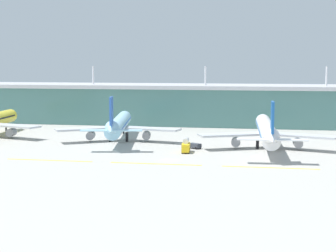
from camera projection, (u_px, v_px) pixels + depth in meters
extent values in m
plane|color=#A8A59E|center=(170.00, 160.00, 173.29)|extent=(600.00, 600.00, 0.00)
cube|color=slate|center=(207.00, 107.00, 272.17)|extent=(280.00, 28.00, 17.84)
cube|color=#B2B2B7|center=(207.00, 87.00, 271.05)|extent=(288.00, 34.00, 1.80)
cylinder|color=silver|center=(93.00, 75.00, 275.01)|extent=(0.90, 0.90, 9.00)
cylinder|color=silver|center=(205.00, 76.00, 264.97)|extent=(0.90, 0.90, 9.00)
cylinder|color=silver|center=(327.00, 76.00, 254.93)|extent=(0.90, 0.90, 9.00)
cone|color=yellow|center=(13.00, 115.00, 253.18)|extent=(5.81, 4.42, 5.51)
cube|color=#B7BABF|center=(13.00, 126.00, 221.98)|extent=(24.93, 13.70, 0.70)
cylinder|color=gray|center=(11.00, 132.00, 223.85)|extent=(3.54, 4.74, 3.20)
cylinder|color=black|center=(6.00, 127.00, 245.79)|extent=(0.70, 0.70, 3.60)
cylinder|color=#9ED1EA|center=(119.00, 124.00, 216.49)|extent=(14.89, 52.44, 5.80)
cone|color=#9ED1EA|center=(125.00, 117.00, 244.42)|extent=(6.13, 4.91, 5.51)
cone|color=#9ED1EA|center=(111.00, 130.00, 187.42)|extent=(6.02, 7.39, 5.72)
cube|color=#2D5BB7|center=(111.00, 111.00, 187.68)|extent=(1.81, 6.42, 9.50)
cube|color=#9ED1EA|center=(95.00, 130.00, 187.97)|extent=(10.41, 4.91, 0.36)
cube|color=#9ED1EA|center=(128.00, 130.00, 187.92)|extent=(10.41, 4.91, 0.36)
cube|color=#B7BABF|center=(87.00, 129.00, 212.30)|extent=(23.94, 18.52, 0.70)
cylinder|color=gray|center=(91.00, 135.00, 214.04)|extent=(3.94, 4.99, 3.20)
cube|color=#B7BABF|center=(149.00, 129.00, 212.18)|extent=(24.89, 11.59, 0.70)
cylinder|color=gray|center=(147.00, 135.00, 213.94)|extent=(3.94, 4.99, 3.20)
cylinder|color=black|center=(124.00, 130.00, 236.48)|extent=(0.70, 0.70, 3.60)
cylinder|color=black|center=(110.00, 137.00, 214.06)|extent=(1.10, 1.10, 3.60)
cylinder|color=black|center=(127.00, 137.00, 214.03)|extent=(1.10, 1.10, 3.60)
cube|color=#2D5BB7|center=(119.00, 123.00, 216.44)|extent=(14.01, 47.30, 0.60)
cylinder|color=white|center=(266.00, 130.00, 197.73)|extent=(9.17, 60.16, 5.80)
cone|color=white|center=(263.00, 121.00, 229.23)|extent=(5.73, 4.30, 5.51)
cone|color=white|center=(272.00, 139.00, 165.10)|extent=(5.30, 6.89, 5.72)
cube|color=#19519E|center=(272.00, 117.00, 165.35)|extent=(1.06, 6.43, 9.50)
cube|color=white|center=(253.00, 139.00, 166.29)|extent=(10.16, 3.76, 0.36)
cube|color=white|center=(291.00, 140.00, 164.93)|extent=(10.16, 3.76, 0.36)
cube|color=#B7BABF|center=(233.00, 135.00, 195.00)|extent=(24.61, 16.38, 0.70)
cylinder|color=gray|center=(236.00, 142.00, 196.59)|extent=(3.45, 4.67, 3.20)
cube|color=#B7BABF|center=(302.00, 136.00, 192.03)|extent=(24.91, 14.16, 0.70)
cylinder|color=gray|center=(298.00, 143.00, 193.91)|extent=(3.45, 4.67, 3.20)
cylinder|color=black|center=(263.00, 135.00, 220.41)|extent=(0.70, 0.70, 3.60)
cylinder|color=black|center=(257.00, 144.00, 195.70)|extent=(1.10, 1.10, 3.60)
cylinder|color=black|center=(276.00, 144.00, 194.91)|extent=(1.10, 1.10, 3.60)
cube|color=#19519E|center=(267.00, 129.00, 197.68)|extent=(8.87, 54.18, 0.60)
cube|color=yellow|center=(49.00, 160.00, 173.10)|extent=(28.00, 0.70, 0.04)
cube|color=yellow|center=(156.00, 164.00, 167.00)|extent=(28.00, 0.70, 0.04)
cube|color=yellow|center=(270.00, 168.00, 160.91)|extent=(28.00, 0.70, 0.04)
cube|color=gold|center=(186.00, 147.00, 188.30)|extent=(3.26, 7.41, 2.60)
cylinder|color=silver|center=(186.00, 141.00, 188.84)|extent=(2.37, 4.17, 2.00)
cylinder|color=black|center=(189.00, 152.00, 185.85)|extent=(0.43, 0.93, 0.90)
cylinder|color=black|center=(182.00, 152.00, 186.06)|extent=(0.43, 0.93, 0.90)
cylinder|color=black|center=(190.00, 150.00, 190.84)|extent=(0.43, 0.93, 0.90)
cylinder|color=black|center=(183.00, 150.00, 191.04)|extent=(0.43, 0.93, 0.90)
cube|color=#333842|center=(195.00, 145.00, 196.59)|extent=(5.00, 4.39, 1.40)
cylinder|color=black|center=(189.00, 147.00, 196.93)|extent=(0.95, 0.78, 0.90)
cylinder|color=black|center=(193.00, 147.00, 198.50)|extent=(0.95, 0.78, 0.90)
cylinder|color=black|center=(196.00, 148.00, 194.85)|extent=(0.95, 0.78, 0.90)
cylinder|color=black|center=(200.00, 147.00, 196.41)|extent=(0.95, 0.78, 0.90)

